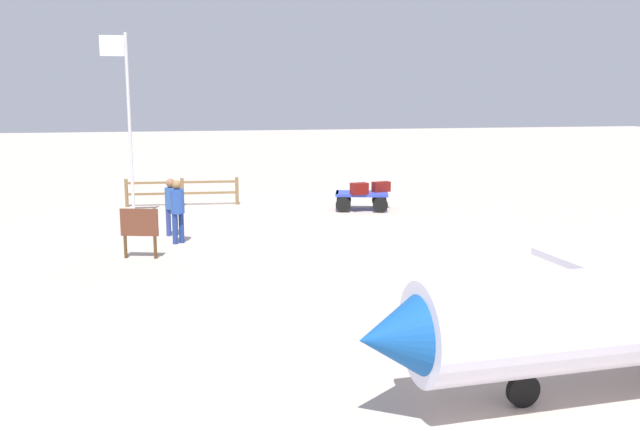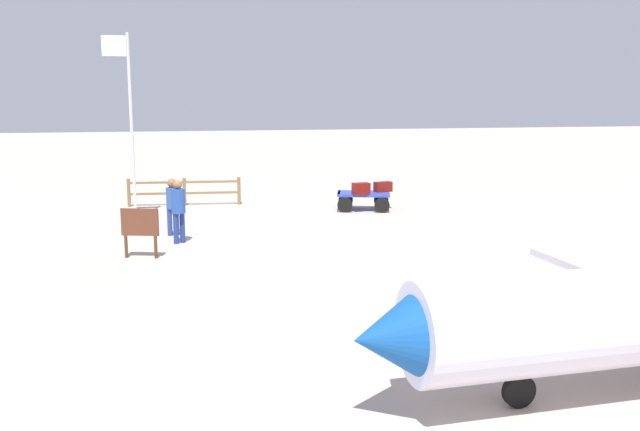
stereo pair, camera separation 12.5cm
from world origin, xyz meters
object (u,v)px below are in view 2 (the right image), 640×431
Objects in this scene: worker_lead at (172,202)px; flagpole at (128,113)px; suitcase_olive at (383,187)px; worker_trailing at (178,206)px; signboard at (140,226)px; suitcase_tan at (361,189)px; luggage_cart at (363,197)px.

worker_lead is 3.85m from flagpole.
worker_trailing reaches higher than suitcase_olive.
suitcase_olive is 7.91m from worker_lead.
signboard is (8.11, 5.76, 0.00)m from suitcase_olive.
signboard is (0.82, 2.68, -0.16)m from worker_lead.
worker_trailing is at bearing 31.13° from suitcase_tan.
worker_lead is 1.13m from worker_trailing.
flagpole is at bearing 2.44° from suitcase_olive.
flagpole is at bearing 2.78° from luggage_cart.
worker_trailing is at bearing 97.06° from worker_lead.
suitcase_olive is (-0.73, 0.01, 0.34)m from luggage_cart.
suitcase_olive is at bearing -149.52° from worker_trailing.
suitcase_olive is 9.95m from signboard.
suitcase_tan is at bearing -143.50° from signboard.
flagpole reaches higher than signboard.
luggage_cart is 0.63m from suitcase_tan.
flagpole is (1.22, -2.72, 2.44)m from worker_lead.
luggage_cart is at bearing -146.68° from worker_trailing.
luggage_cart is 7.27m from worker_lead.
suitcase_olive is 0.11× the size of flagpole.
flagpole reaches higher than suitcase_tan.
suitcase_tan is 0.50× the size of signboard.
worker_trailing is (-0.14, 1.12, 0.06)m from worker_lead.
worker_lead reaches higher than suitcase_tan.
suitcase_olive is at bearing -177.56° from flagpole.
worker_lead is at bearing 22.47° from suitcase_tan.
luggage_cart is at bearing -1.12° from suitcase_olive.
luggage_cart is at bearing -141.96° from signboard.
flagpole is at bearing -65.90° from worker_lead.
worker_lead reaches higher than suitcase_olive.
flagpole is at bearing -85.86° from signboard.
luggage_cart is 0.35× the size of flagpole.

